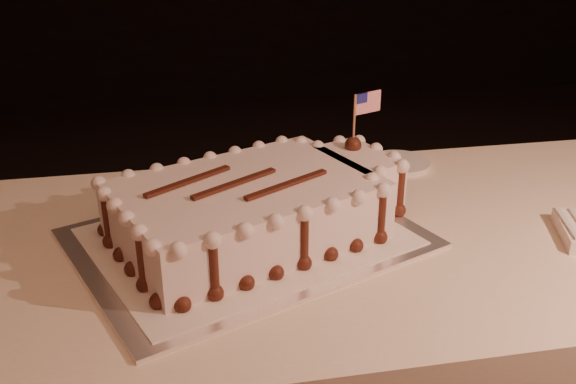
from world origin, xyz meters
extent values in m
cube|color=#FEE2C5|center=(0.00, 0.60, 0.38)|extent=(2.40, 0.80, 0.75)
cube|color=white|center=(-0.41, 0.61, 0.75)|extent=(0.75, 0.67, 0.01)
cube|color=white|center=(-0.41, 0.61, 0.76)|extent=(0.67, 0.60, 0.00)
cube|color=white|center=(-0.41, 0.61, 0.82)|extent=(0.55, 0.46, 0.11)
cube|color=white|center=(-0.16, 0.71, 0.82)|extent=(0.17, 0.21, 0.11)
sphere|color=#4E1F13|center=(-0.54, 0.39, 0.77)|extent=(0.03, 0.03, 0.03)
sphere|color=#4E1F13|center=(-0.48, 0.41, 0.77)|extent=(0.03, 0.03, 0.03)
sphere|color=#4E1F13|center=(-0.43, 0.43, 0.77)|extent=(0.03, 0.03, 0.03)
sphere|color=#4E1F13|center=(-0.38, 0.45, 0.77)|extent=(0.03, 0.03, 0.03)
sphere|color=#4E1F13|center=(-0.32, 0.47, 0.77)|extent=(0.03, 0.03, 0.03)
sphere|color=#4E1F13|center=(-0.27, 0.50, 0.77)|extent=(0.03, 0.03, 0.03)
sphere|color=#4E1F13|center=(-0.22, 0.52, 0.77)|extent=(0.03, 0.03, 0.03)
sphere|color=#4E1F13|center=(-0.16, 0.54, 0.77)|extent=(0.03, 0.03, 0.03)
sphere|color=#4E1F13|center=(-0.17, 0.59, 0.77)|extent=(0.03, 0.03, 0.03)
sphere|color=#4E1F13|center=(-0.14, 0.62, 0.77)|extent=(0.03, 0.03, 0.03)
sphere|color=#4E1F13|center=(-0.09, 0.64, 0.77)|extent=(0.03, 0.03, 0.03)
sphere|color=#4E1F13|center=(-0.09, 0.69, 0.77)|extent=(0.03, 0.03, 0.03)
sphere|color=#4E1F13|center=(-0.11, 0.74, 0.77)|extent=(0.03, 0.03, 0.03)
sphere|color=#4E1F13|center=(-0.13, 0.79, 0.77)|extent=(0.03, 0.03, 0.03)
sphere|color=#4E1F13|center=(-0.18, 0.80, 0.77)|extent=(0.03, 0.03, 0.03)
sphere|color=#4E1F13|center=(-0.23, 0.78, 0.77)|extent=(0.03, 0.03, 0.03)
sphere|color=#4E1F13|center=(-0.26, 0.81, 0.77)|extent=(0.03, 0.03, 0.03)
sphere|color=#4E1F13|center=(-0.30, 0.82, 0.77)|extent=(0.03, 0.03, 0.03)
sphere|color=#4E1F13|center=(-0.35, 0.80, 0.77)|extent=(0.03, 0.03, 0.03)
sphere|color=#4E1F13|center=(-0.41, 0.78, 0.77)|extent=(0.03, 0.03, 0.03)
sphere|color=#4E1F13|center=(-0.46, 0.75, 0.77)|extent=(0.03, 0.03, 0.03)
sphere|color=#4E1F13|center=(-0.51, 0.73, 0.77)|extent=(0.03, 0.03, 0.03)
sphere|color=#4E1F13|center=(-0.57, 0.71, 0.77)|extent=(0.03, 0.03, 0.03)
sphere|color=#4E1F13|center=(-0.62, 0.69, 0.77)|extent=(0.03, 0.03, 0.03)
sphere|color=#4E1F13|center=(-0.67, 0.67, 0.77)|extent=(0.03, 0.03, 0.03)
sphere|color=#4E1F13|center=(-0.66, 0.62, 0.77)|extent=(0.03, 0.03, 0.03)
sphere|color=#4E1F13|center=(-0.64, 0.56, 0.77)|extent=(0.03, 0.03, 0.03)
sphere|color=#4E1F13|center=(-0.62, 0.51, 0.77)|extent=(0.03, 0.03, 0.03)
sphere|color=#4E1F13|center=(-0.59, 0.46, 0.77)|extent=(0.03, 0.03, 0.03)
sphere|color=#4E1F13|center=(-0.57, 0.40, 0.77)|extent=(0.03, 0.03, 0.03)
sphere|color=white|center=(-0.54, 0.39, 0.87)|extent=(0.03, 0.03, 0.03)
sphere|color=white|center=(-0.48, 0.41, 0.87)|extent=(0.03, 0.03, 0.03)
sphere|color=white|center=(-0.43, 0.43, 0.87)|extent=(0.03, 0.03, 0.03)
sphere|color=white|center=(-0.38, 0.45, 0.87)|extent=(0.03, 0.03, 0.03)
sphere|color=white|center=(-0.32, 0.47, 0.87)|extent=(0.03, 0.03, 0.03)
sphere|color=white|center=(-0.27, 0.50, 0.87)|extent=(0.03, 0.03, 0.03)
sphere|color=white|center=(-0.22, 0.52, 0.87)|extent=(0.03, 0.03, 0.03)
sphere|color=white|center=(-0.16, 0.54, 0.87)|extent=(0.03, 0.03, 0.03)
sphere|color=white|center=(-0.17, 0.59, 0.87)|extent=(0.03, 0.03, 0.03)
sphere|color=white|center=(-0.14, 0.62, 0.87)|extent=(0.03, 0.03, 0.03)
sphere|color=white|center=(-0.09, 0.64, 0.87)|extent=(0.03, 0.03, 0.03)
sphere|color=white|center=(-0.09, 0.69, 0.87)|extent=(0.03, 0.03, 0.03)
sphere|color=white|center=(-0.11, 0.74, 0.87)|extent=(0.03, 0.03, 0.03)
sphere|color=white|center=(-0.13, 0.79, 0.87)|extent=(0.03, 0.03, 0.03)
sphere|color=white|center=(-0.18, 0.80, 0.87)|extent=(0.03, 0.03, 0.03)
sphere|color=white|center=(-0.23, 0.78, 0.87)|extent=(0.03, 0.03, 0.03)
sphere|color=white|center=(-0.26, 0.81, 0.87)|extent=(0.03, 0.03, 0.03)
sphere|color=white|center=(-0.30, 0.82, 0.87)|extent=(0.03, 0.03, 0.03)
sphere|color=white|center=(-0.35, 0.80, 0.87)|extent=(0.03, 0.03, 0.03)
sphere|color=white|center=(-0.41, 0.78, 0.87)|extent=(0.03, 0.03, 0.03)
sphere|color=white|center=(-0.46, 0.75, 0.87)|extent=(0.03, 0.03, 0.03)
sphere|color=white|center=(-0.51, 0.73, 0.87)|extent=(0.03, 0.03, 0.03)
sphere|color=white|center=(-0.57, 0.71, 0.87)|extent=(0.03, 0.03, 0.03)
sphere|color=white|center=(-0.62, 0.69, 0.87)|extent=(0.03, 0.03, 0.03)
sphere|color=white|center=(-0.67, 0.67, 0.87)|extent=(0.03, 0.03, 0.03)
sphere|color=white|center=(-0.66, 0.62, 0.87)|extent=(0.03, 0.03, 0.03)
sphere|color=white|center=(-0.64, 0.56, 0.87)|extent=(0.03, 0.03, 0.03)
sphere|color=white|center=(-0.62, 0.51, 0.87)|extent=(0.03, 0.03, 0.03)
sphere|color=white|center=(-0.59, 0.46, 0.87)|extent=(0.03, 0.03, 0.03)
sphere|color=white|center=(-0.57, 0.40, 0.87)|extent=(0.03, 0.03, 0.03)
cylinder|color=#4E1F13|center=(-0.48, 0.41, 0.82)|extent=(0.02, 0.02, 0.10)
sphere|color=#4E1F13|center=(-0.48, 0.41, 0.77)|extent=(0.03, 0.03, 0.03)
cylinder|color=#4E1F13|center=(-0.32, 0.47, 0.82)|extent=(0.02, 0.02, 0.10)
sphere|color=#4E1F13|center=(-0.32, 0.47, 0.77)|extent=(0.03, 0.03, 0.03)
cylinder|color=#4E1F13|center=(-0.16, 0.54, 0.82)|extent=(0.02, 0.02, 0.10)
sphere|color=#4E1F13|center=(-0.16, 0.54, 0.77)|extent=(0.03, 0.03, 0.03)
cylinder|color=#4E1F13|center=(-0.09, 0.64, 0.82)|extent=(0.02, 0.02, 0.10)
sphere|color=#4E1F13|center=(-0.09, 0.64, 0.77)|extent=(0.03, 0.03, 0.03)
cylinder|color=#4E1F13|center=(-0.13, 0.79, 0.82)|extent=(0.02, 0.02, 0.10)
sphere|color=#4E1F13|center=(-0.13, 0.79, 0.77)|extent=(0.03, 0.03, 0.03)
cylinder|color=#4E1F13|center=(-0.26, 0.81, 0.82)|extent=(0.02, 0.02, 0.10)
sphere|color=#4E1F13|center=(-0.26, 0.81, 0.77)|extent=(0.03, 0.03, 0.03)
cylinder|color=#4E1F13|center=(-0.41, 0.78, 0.82)|extent=(0.02, 0.02, 0.10)
sphere|color=#4E1F13|center=(-0.41, 0.78, 0.77)|extent=(0.03, 0.03, 0.03)
cylinder|color=#4E1F13|center=(-0.57, 0.71, 0.82)|extent=(0.02, 0.02, 0.10)
sphere|color=#4E1F13|center=(-0.57, 0.71, 0.77)|extent=(0.03, 0.03, 0.03)
cylinder|color=#4E1F13|center=(-0.66, 0.62, 0.82)|extent=(0.02, 0.02, 0.10)
sphere|color=#4E1F13|center=(-0.66, 0.62, 0.77)|extent=(0.03, 0.03, 0.03)
cylinder|color=#4E1F13|center=(-0.59, 0.46, 0.82)|extent=(0.02, 0.02, 0.10)
sphere|color=#4E1F13|center=(-0.59, 0.46, 0.77)|extent=(0.03, 0.03, 0.03)
cube|color=#4E1F13|center=(-0.51, 0.63, 0.88)|extent=(0.16, 0.12, 0.01)
cube|color=#4E1F13|center=(-0.43, 0.60, 0.88)|extent=(0.17, 0.11, 0.01)
cube|color=#4E1F13|center=(-0.33, 0.58, 0.88)|extent=(0.17, 0.11, 0.01)
sphere|color=#4E1F13|center=(-0.16, 0.74, 0.88)|extent=(0.04, 0.04, 0.04)
cylinder|color=#B9744F|center=(-0.16, 0.74, 0.92)|extent=(0.00, 0.00, 0.13)
cube|color=red|center=(-0.13, 0.76, 0.97)|extent=(0.06, 0.03, 0.04)
cube|color=navy|center=(-0.15, 0.75, 0.98)|extent=(0.03, 0.01, 0.02)
cube|color=white|center=(0.20, 0.51, 0.78)|extent=(0.04, 0.13, 0.01)
cylinder|color=white|center=(0.01, 0.91, 0.76)|extent=(0.15, 0.15, 0.01)
camera|label=1|loc=(-0.53, -0.47, 1.35)|focal=40.00mm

